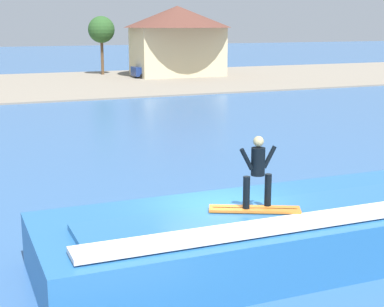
{
  "coord_description": "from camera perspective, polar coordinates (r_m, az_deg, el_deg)",
  "views": [
    {
      "loc": [
        -5.9,
        -12.63,
        5.69
      ],
      "look_at": [
        0.76,
        3.6,
        1.72
      ],
      "focal_mm": 54.84,
      "sensor_mm": 36.0,
      "label": 1
    }
  ],
  "objects": [
    {
      "name": "wave_crest",
      "position": [
        14.38,
        6.91,
        -7.78
      ],
      "size": [
        10.8,
        4.04,
        1.43
      ],
      "color": "#26619D",
      "rests_on": "ground_plane"
    },
    {
      "name": "tree_tall_bare",
      "position": [
        63.83,
        -8.81,
        11.79
      ],
      "size": [
        2.79,
        2.79,
        6.25
      ],
      "color": "brown",
      "rests_on": "ground_plane"
    },
    {
      "name": "surfer",
      "position": [
        13.46,
        6.42,
        -1.42
      ],
      "size": [
        0.94,
        0.32,
        1.67
      ],
      "color": "black",
      "rests_on": "surfboard"
    },
    {
      "name": "house_gabled_white",
      "position": [
        61.9,
        -1.42,
        11.58
      ],
      "size": [
        11.15,
        11.15,
        7.25
      ],
      "color": "beige",
      "rests_on": "ground_plane"
    },
    {
      "name": "surfboard",
      "position": [
        13.65,
        6.11,
        -5.4
      ],
      "size": [
        2.09,
        1.31,
        0.06
      ],
      "color": "orange",
      "rests_on": "wave_crest"
    },
    {
      "name": "ground_plane",
      "position": [
        15.06,
        2.56,
        -9.48
      ],
      "size": [
        260.0,
        260.0,
        0.0
      ],
      "primitive_type": "plane",
      "color": "#335E95"
    },
    {
      "name": "shoreline_bank",
      "position": [
        55.01,
        -16.13,
        6.36
      ],
      "size": [
        120.0,
        23.84,
        0.13
      ],
      "color": "gray",
      "rests_on": "ground_plane"
    },
    {
      "name": "car_far_shore",
      "position": [
        60.22,
        -3.94,
        8.18
      ],
      "size": [
        4.06,
        2.16,
        1.86
      ],
      "color": "navy",
      "rests_on": "ground_plane"
    }
  ]
}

